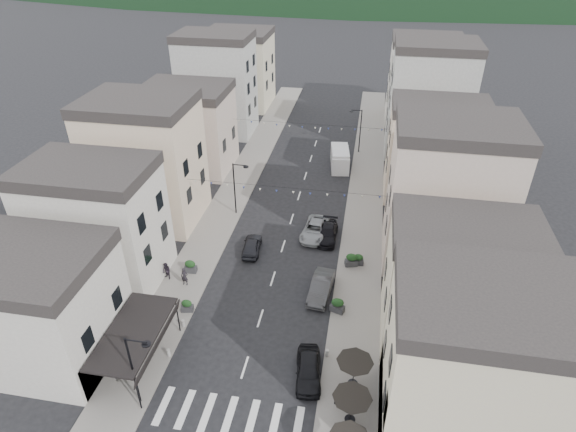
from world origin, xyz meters
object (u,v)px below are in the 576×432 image
Objects in this scene: parked_car_d at (328,233)px; parked_car_e at (252,245)px; parked_car_b at (321,287)px; parked_car_c at (315,230)px; pedestrian_b at (167,271)px; parked_car_a at (308,370)px; delivery_van at (340,158)px; pedestrian_a at (185,277)px.

parked_car_d is 7.71m from parked_car_e.
parked_car_d is at bearing 97.13° from parked_car_b.
pedestrian_b is at bearing -136.35° from parked_car_c.
parked_car_c reaches higher than parked_car_d.
pedestrian_b is at bearing -173.07° from parked_car_b.
parked_car_a is 16.04m from pedestrian_b.
parked_car_b is (-0.16, 8.74, 0.03)m from parked_car_a.
parked_car_a is 17.49m from parked_car_c.
parked_car_a is 0.97× the size of parked_car_d.
parked_car_e is 8.34m from pedestrian_b.
parked_car_d is 2.71× the size of pedestrian_b.
parked_car_e is at bearing 110.89° from parked_car_a.
parked_car_c is 15.85m from delivery_van.
parked_car_c is at bearing -101.52° from delivery_van.
parked_car_a is 33.21m from delivery_van.
pedestrian_a reaches higher than parked_car_b.
parked_car_d is at bearing 59.63° from pedestrian_b.
parked_car_b is 2.70× the size of pedestrian_a.
parked_car_c is 1.28× the size of parked_car_e.
pedestrian_a is (-4.52, -5.88, 0.31)m from parked_car_e.
parked_car_c is 13.95m from pedestrian_a.
parked_car_c is 6.72m from parked_car_e.
parked_car_b is at bearing -96.26° from delivery_van.
delivery_van is 28.14m from pedestrian_b.
parked_car_c is at bearing 45.19° from pedestrian_a.
parked_car_e is at bearing -140.17° from parked_car_c.
parked_car_a is 2.62× the size of pedestrian_b.
parked_car_e is (-7.24, 4.94, -0.09)m from parked_car_b.
parked_car_b is at bearing 140.12° from parked_car_e.
parked_car_e is 7.42m from pedestrian_a.
pedestrian_b reaches higher than parked_car_d.
parked_car_e is 2.29× the size of pedestrian_a.
delivery_van is at bearing 96.17° from parked_car_b.
parked_car_e is at bearing -116.47° from delivery_van.
pedestrian_b reaches higher than parked_car_a.
pedestrian_a is (-11.92, 7.80, 0.24)m from parked_car_a.
parked_car_e is 0.71× the size of delivery_van.
pedestrian_b is at bearing 167.22° from pedestrian_a.
parked_car_a is at bearing -87.77° from parked_car_d.
parked_car_a is 2.51× the size of pedestrian_a.
delivery_van is 27.77m from pedestrian_a.
parked_car_d is 16.13m from delivery_van.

